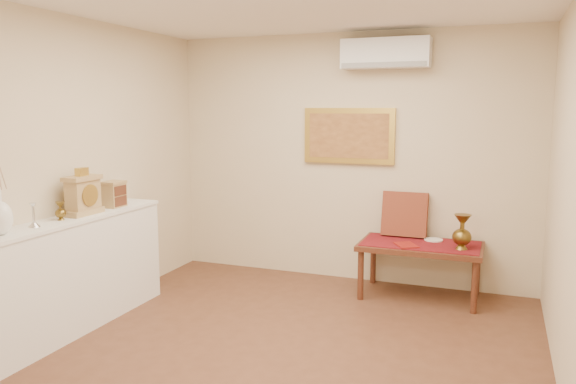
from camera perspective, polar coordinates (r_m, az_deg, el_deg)
The scene contains 17 objects.
floor at distance 4.45m, azimuth -1.77°, elevation -16.70°, with size 4.50×4.50×0.00m, color brown.
wall_back at distance 6.19m, azimuth 6.23°, elevation 3.40°, with size 4.00×0.02×2.70m, color beige.
wall_front at distance 2.21m, azimuth -25.21°, elevation -6.69°, with size 4.00×0.02×2.70m, color beige.
wall_left at distance 5.17m, azimuth -22.76°, elevation 1.78°, with size 0.02×4.50×2.70m, color beige.
candlestick at distance 4.79m, azimuth -24.44°, elevation -2.14°, with size 0.09×0.09×0.19m, color silver, non-canonical shape.
brass_urn_small at distance 4.99m, azimuth -22.12°, elevation -1.52°, with size 0.09×0.09×0.20m, color brown, non-canonical shape.
table_cloth at distance 5.80m, azimuth 13.34°, elevation -5.11°, with size 1.14×0.59×0.01m, color maroon.
brass_urn_tall at distance 5.62m, azimuth 17.28°, elevation -3.51°, with size 0.18×0.18×0.41m, color brown, non-canonical shape.
plate at distance 5.95m, azimuth 14.57°, elevation -4.72°, with size 0.19×0.19×0.01m, color white.
menu at distance 5.66m, azimuth 11.92°, elevation -5.29°, with size 0.18×0.25×0.01m, color maroon.
cushion at distance 6.03m, azimuth 11.77°, elevation -2.23°, with size 0.47×0.10×0.47m, color #5A1216.
display_ledge at distance 5.22m, azimuth -20.81°, elevation -7.69°, with size 0.37×2.02×0.98m.
mantel_clock at distance 5.17m, azimuth -20.09°, elevation -0.26°, with size 0.17×0.36×0.41m.
wooden_chest at distance 5.49m, azimuth -17.27°, elevation -0.20°, with size 0.16×0.21×0.24m.
low_table at distance 5.81m, azimuth 13.32°, elevation -5.78°, with size 1.20×0.70×0.55m.
painting at distance 6.15m, azimuth 6.20°, elevation 5.70°, with size 1.00×0.06×0.60m.
ac_unit at distance 5.97m, azimuth 9.89°, elevation 13.69°, with size 0.90×0.25×0.30m.
Camera 1 is at (1.56, -3.72, 1.90)m, focal length 35.00 mm.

